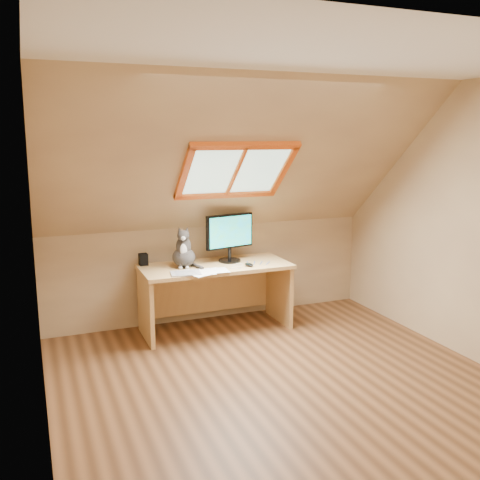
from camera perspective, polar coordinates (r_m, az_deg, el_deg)
name	(u,v)px	position (r m, az deg, el deg)	size (l,w,h in m)	color
ground	(284,386)	(4.37, 4.75, -15.24)	(3.50, 3.50, 0.00)	brown
room_shell	(293,207)	(3.87, 5.70, 3.53)	(3.52, 3.52, 2.41)	tan
desk	(213,284)	(5.42, -2.87, -4.69)	(1.48, 0.65, 0.67)	#E3B86B
monitor	(230,235)	(5.37, -1.10, 0.59)	(0.52, 0.22, 0.49)	black
cat	(184,252)	(5.21, -6.03, -1.32)	(0.29, 0.32, 0.41)	#3D3836
desk_speaker	(143,259)	(5.36, -10.27, -2.05)	(0.08, 0.08, 0.12)	black
graphics_tablet	(186,273)	(4.99, -5.82, -3.54)	(0.27, 0.20, 0.01)	#B2B2B7
mouse	(249,265)	(5.23, 0.96, -2.66)	(0.06, 0.11, 0.03)	black
papers	(211,272)	(5.02, -3.13, -3.41)	(0.35, 0.30, 0.01)	white
cables	(250,264)	(5.31, 1.04, -2.59)	(0.51, 0.26, 0.01)	silver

